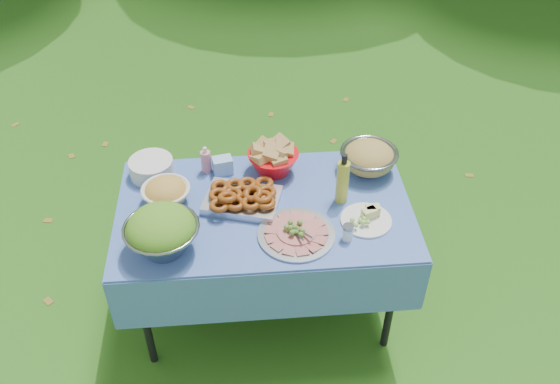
% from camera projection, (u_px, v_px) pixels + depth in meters
% --- Properties ---
extents(ground, '(80.00, 80.00, 0.00)m').
position_uv_depth(ground, '(267.00, 304.00, 3.43)').
color(ground, '#163A0A').
rests_on(ground, ground).
extents(picnic_table, '(1.46, 0.86, 0.76)m').
position_uv_depth(picnic_table, '(266.00, 259.00, 3.19)').
color(picnic_table, '#7DB2F0').
rests_on(picnic_table, ground).
extents(salad_bowl, '(0.41, 0.41, 0.22)m').
position_uv_depth(salad_bowl, '(162.00, 231.00, 2.65)').
color(salad_bowl, gray).
rests_on(salad_bowl, picnic_table).
extents(pasta_bowl_white, '(0.31, 0.31, 0.13)m').
position_uv_depth(pasta_bowl_white, '(166.00, 192.00, 2.93)').
color(pasta_bowl_white, silver).
rests_on(pasta_bowl_white, picnic_table).
extents(plate_stack, '(0.27, 0.27, 0.09)m').
position_uv_depth(plate_stack, '(152.00, 168.00, 3.11)').
color(plate_stack, silver).
rests_on(plate_stack, picnic_table).
extents(wipes_box, '(0.11, 0.09, 0.09)m').
position_uv_depth(wipes_box, '(223.00, 166.00, 3.12)').
color(wipes_box, '#90C0F3').
rests_on(wipes_box, picnic_table).
extents(sanitizer_bottle, '(0.06, 0.06, 0.15)m').
position_uv_depth(sanitizer_bottle, '(206.00, 160.00, 3.11)').
color(sanitizer_bottle, '#D68087').
rests_on(sanitizer_bottle, picnic_table).
extents(bread_bowl, '(0.31, 0.31, 0.18)m').
position_uv_depth(bread_bowl, '(273.00, 157.00, 3.10)').
color(bread_bowl, red).
rests_on(bread_bowl, picnic_table).
extents(pasta_bowl_steel, '(0.31, 0.31, 0.16)m').
position_uv_depth(pasta_bowl_steel, '(369.00, 157.00, 3.12)').
color(pasta_bowl_steel, gray).
rests_on(pasta_bowl_steel, picnic_table).
extents(fried_tray, '(0.42, 0.35, 0.09)m').
position_uv_depth(fried_tray, '(242.00, 197.00, 2.93)').
color(fried_tray, '#BBBBC1').
rests_on(fried_tray, picnic_table).
extents(charcuterie_platter, '(0.45, 0.45, 0.08)m').
position_uv_depth(charcuterie_platter, '(296.00, 229.00, 2.76)').
color(charcuterie_platter, '#A8ABAF').
rests_on(charcuterie_platter, picnic_table).
extents(oil_bottle, '(0.07, 0.07, 0.29)m').
position_uv_depth(oil_bottle, '(343.00, 178.00, 2.89)').
color(oil_bottle, '#A9AE2D').
rests_on(oil_bottle, picnic_table).
extents(cheese_plate, '(0.32, 0.32, 0.07)m').
position_uv_depth(cheese_plate, '(367.00, 216.00, 2.84)').
color(cheese_plate, silver).
rests_on(cheese_plate, picnic_table).
extents(shaker, '(0.07, 0.07, 0.08)m').
position_uv_depth(shaker, '(348.00, 232.00, 2.74)').
color(shaker, white).
rests_on(shaker, picnic_table).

